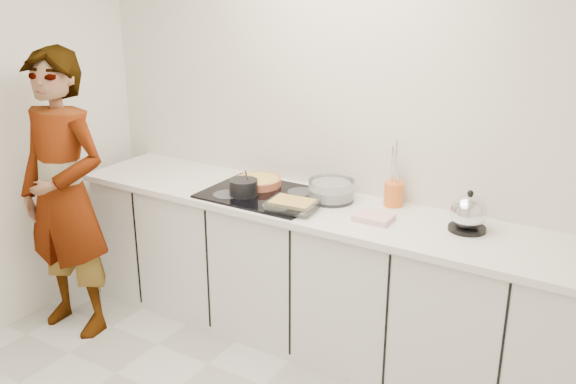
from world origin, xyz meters
The scene contains 12 objects.
wall_back centered at (0.00, 1.60, 1.30)m, with size 3.60×0.00×2.60m, color silver.
base_cabinets centered at (0.00, 1.28, 0.43)m, with size 3.20×0.58×0.87m, color silver.
countertop centered at (0.00, 1.28, 0.89)m, with size 3.24×0.64×0.04m, color white.
hob centered at (-0.35, 1.26, 0.92)m, with size 0.72×0.54×0.01m, color black.
tart_dish centered at (-0.46, 1.36, 0.95)m, with size 0.32×0.32×0.05m.
saucepan centered at (-0.44, 1.17, 0.97)m, with size 0.21×0.21×0.17m.
baking_dish centered at (-0.06, 1.12, 0.95)m, with size 0.28×0.22×0.05m.
mixing_bowl centered at (0.04, 1.39, 0.97)m, with size 0.34×0.34×0.13m.
tea_towel centered at (0.39, 1.23, 0.93)m, with size 0.20×0.15×0.03m, color white.
kettle centered at (0.87, 1.36, 1.01)m, with size 0.26×0.26×0.23m.
utensil_crock centered at (0.39, 1.51, 0.98)m, with size 0.11×0.11×0.14m, color orange.
cook centered at (-1.41, 0.62, 0.90)m, with size 0.66×0.43×1.81m, color silver.
Camera 1 is at (1.71, -1.82, 2.24)m, focal length 40.00 mm.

